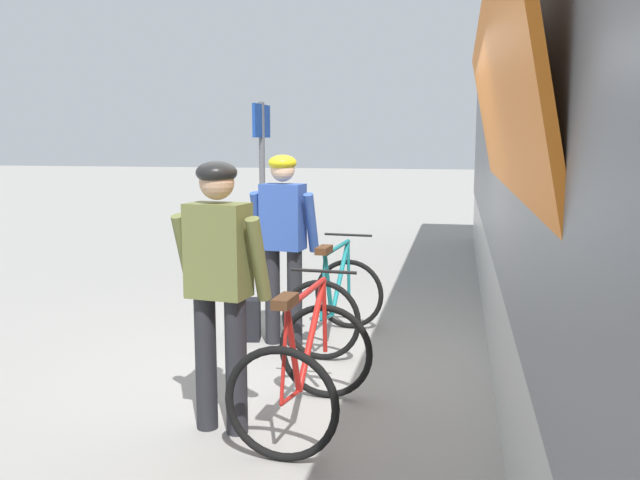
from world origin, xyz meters
name	(u,v)px	position (x,y,z in m)	size (l,w,h in m)	color
ground_plane	(313,364)	(0.00, 0.00, 0.00)	(80.00, 80.00, 0.00)	gray
cyclist_near_in_olive	(219,273)	(-0.30, -1.40, 1.05)	(0.64, 0.36, 1.76)	#232328
cyclist_far_in_blue	(283,233)	(-0.38, 0.49, 1.05)	(0.64, 0.35, 1.76)	#232328
bicycle_near_red	(305,368)	(0.22, -1.23, 0.40)	(0.77, 1.11, 0.99)	black
bicycle_far_teal	(336,301)	(0.09, 0.62, 0.40)	(0.79, 1.12, 0.99)	black
backpack_on_platform	(245,320)	(-0.78, 0.54, 0.20)	(0.28, 0.18, 0.40)	black
platform_sign_post	(262,160)	(-1.44, 3.35, 1.62)	(0.08, 0.70, 2.40)	#595B60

